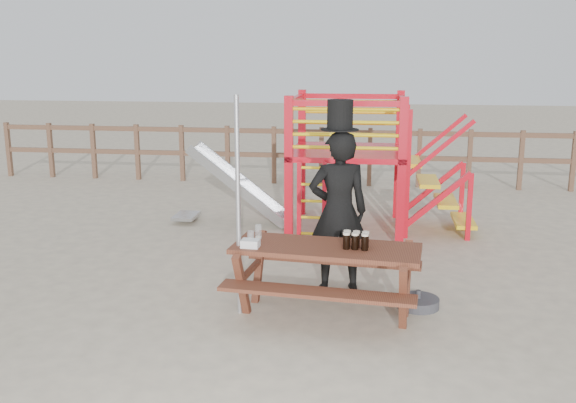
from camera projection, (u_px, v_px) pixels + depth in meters
name	position (u px, v px, depth m)	size (l,w,h in m)	color
ground	(309.00, 317.00, 6.65)	(60.00, 60.00, 0.00)	#C3B497
back_fence	(346.00, 150.00, 13.24)	(15.09, 0.09, 1.20)	brown
playground_fort	(342.00, 160.00, 9.85)	(4.71, 1.84, 2.10)	red
picnic_table	(326.00, 272.00, 6.63)	(2.03, 1.50, 0.74)	brown
man_with_hat	(338.00, 207.00, 7.22)	(0.76, 0.58, 2.18)	black
metal_pole	(238.00, 208.00, 6.51)	(0.05, 0.05, 2.28)	#B2B2B7
parasol_base	(418.00, 302.00, 6.90)	(0.45, 0.45, 0.19)	#3B3B40
paper_bag	(250.00, 243.00, 6.53)	(0.18, 0.14, 0.08)	white
stout_pints	(356.00, 240.00, 6.48)	(0.26, 0.17, 0.17)	black
empty_glasses	(255.00, 235.00, 6.71)	(0.10, 0.33, 0.15)	silver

